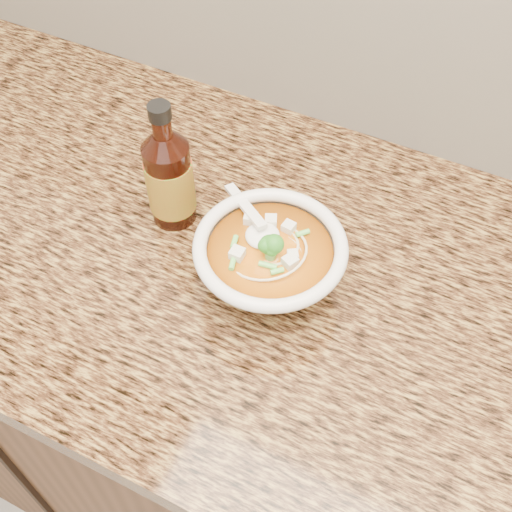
% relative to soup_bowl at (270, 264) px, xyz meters
% --- Properties ---
extents(cabinet, '(4.00, 0.65, 0.86)m').
position_rel_soup_bowl_xyz_m(cabinet, '(0.16, 0.03, -0.52)').
color(cabinet, '#351F10').
rests_on(cabinet, ground).
extents(counter_slab, '(4.00, 0.68, 0.04)m').
position_rel_soup_bowl_xyz_m(counter_slab, '(0.16, 0.03, -0.07)').
color(counter_slab, olive).
rests_on(counter_slab, cabinet).
extents(soup_bowl, '(0.20, 0.20, 0.11)m').
position_rel_soup_bowl_xyz_m(soup_bowl, '(0.00, 0.00, 0.00)').
color(soup_bowl, white).
rests_on(soup_bowl, counter_slab).
extents(hot_sauce_bottle, '(0.07, 0.07, 0.20)m').
position_rel_soup_bowl_xyz_m(hot_sauce_bottle, '(-0.18, 0.05, 0.03)').
color(hot_sauce_bottle, '#340F07').
rests_on(hot_sauce_bottle, counter_slab).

